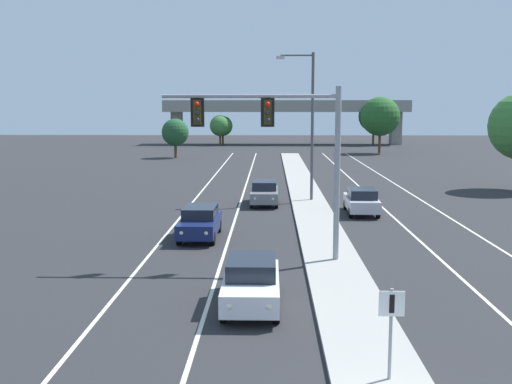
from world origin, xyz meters
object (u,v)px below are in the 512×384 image
object	(u,v)px
median_sign_post	(391,321)
tree_far_right_c	(374,116)
tree_far_right_b	(380,116)
car_oncoming_white	(251,282)
tree_far_left_a	(223,126)
car_oncoming_navy	(200,222)
tree_far_left_b	(220,126)
overhead_signal_mast	(282,136)
car_receding_silver	(361,201)
tree_far_left_c	(175,132)
street_lamp_median	(309,118)
car_oncoming_grey	(264,192)

from	to	relation	value
median_sign_post	tree_far_right_c	size ratio (longest dim) A/B	0.29
tree_far_right_b	car_oncoming_white	bearing A→B (deg)	-103.51
tree_far_left_a	car_oncoming_white	bearing A→B (deg)	-84.86
tree_far_right_b	tree_far_left_a	bearing A→B (deg)	140.67
car_oncoming_navy	tree_far_left_b	xyz separation A→B (m)	(-5.10, 73.50, 2.51)
overhead_signal_mast	car_receding_silver	xyz separation A→B (m)	(5.12, 11.84, -4.49)
median_sign_post	tree_far_left_a	world-z (taller)	tree_far_left_a
overhead_signal_mast	car_oncoming_white	size ratio (longest dim) A/B	1.64
car_oncoming_white	tree_far_right_b	bearing A→B (deg)	76.49
tree_far_left_c	tree_far_right_c	distance (m)	39.86
car_receding_silver	tree_far_right_b	size ratio (longest dim) A/B	0.57
median_sign_post	tree_far_right_c	bearing A→B (deg)	80.77
street_lamp_median	tree_far_right_b	distance (m)	45.90
overhead_signal_mast	tree_far_left_b	xyz separation A→B (m)	(-9.09, 78.20, -1.98)
tree_far_right_b	tree_far_right_c	xyz separation A→B (m)	(2.19, 18.34, -0.27)
street_lamp_median	car_oncoming_white	bearing A→B (deg)	-98.25
car_oncoming_navy	tree_far_right_b	world-z (taller)	tree_far_right_b
tree_far_left_b	tree_far_right_c	bearing A→B (deg)	1.82
median_sign_post	tree_far_left_c	distance (m)	65.69
car_oncoming_white	tree_far_right_b	size ratio (longest dim) A/B	0.56
street_lamp_median	tree_far_right_b	size ratio (longest dim) A/B	1.26
car_oncoming_navy	tree_far_right_c	xyz separation A→B (m)	(21.04, 74.33, 4.10)
car_receding_silver	tree_far_right_c	distance (m)	68.37
overhead_signal_mast	car_oncoming_grey	bearing A→B (deg)	93.29
car_receding_silver	tree_far_right_b	xyz separation A→B (m)	(9.74, 48.85, 4.37)
tree_far_left_c	tree_far_left_a	size ratio (longest dim) A/B	1.01
street_lamp_median	car_oncoming_navy	world-z (taller)	street_lamp_median
car_receding_silver	tree_far_left_a	distance (m)	69.68
car_oncoming_navy	tree_far_right_b	xyz separation A→B (m)	(18.85, 55.98, 4.37)
tree_far_left_b	tree_far_right_b	bearing A→B (deg)	-36.17
car_oncoming_navy	tree_far_left_c	distance (m)	48.73
street_lamp_median	tree_far_left_a	bearing A→B (deg)	99.78
street_lamp_median	car_oncoming_navy	xyz separation A→B (m)	(-6.14, -11.88, -4.97)
tree_far_left_a	tree_far_right_b	world-z (taller)	tree_far_right_b
overhead_signal_mast	car_receding_silver	world-z (taller)	overhead_signal_mast
overhead_signal_mast	tree_far_left_c	size ratio (longest dim) A/B	1.46
median_sign_post	street_lamp_median	xyz separation A→B (m)	(-0.21, 27.91, 4.21)
tree_far_right_b	tree_far_left_b	size ratio (longest dim) A/B	1.56
tree_far_right_c	tree_far_left_b	bearing A→B (deg)	-178.18
tree_far_left_a	street_lamp_median	bearing A→B (deg)	-80.22
overhead_signal_mast	car_oncoming_navy	distance (m)	7.63
car_receding_silver	tree_far_left_b	world-z (taller)	tree_far_left_b
car_oncoming_grey	tree_far_left_b	size ratio (longest dim) A/B	0.88
median_sign_post	street_lamp_median	world-z (taller)	street_lamp_median
street_lamp_median	car_oncoming_white	xyz separation A→B (m)	(-3.23, -22.25, -4.97)
car_oncoming_navy	tree_far_left_a	world-z (taller)	tree_far_left_a
overhead_signal_mast	car_oncoming_grey	size ratio (longest dim) A/B	1.64
overhead_signal_mast	tree_far_right_b	bearing A→B (deg)	76.24
overhead_signal_mast	car_oncoming_navy	bearing A→B (deg)	130.30
car_oncoming_grey	tree_far_right_b	world-z (taller)	tree_far_right_b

